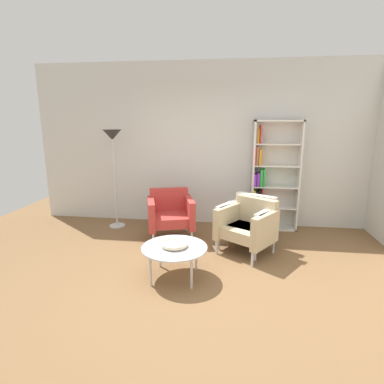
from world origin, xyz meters
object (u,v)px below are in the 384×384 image
Objects in this scene: armchair_spare_guest at (248,225)px; armchair_near_window at (249,221)px; bookshelf_tall at (270,177)px; armchair_by_bookshelf at (170,213)px; coffee_table_low at (174,249)px; decorative_bowl at (174,244)px; floor_lamp_torchiere at (113,147)px.

armchair_spare_guest and armchair_near_window have the same top height.
bookshelf_tall is 2.19× the size of armchair_by_bookshelf.
armchair_by_bookshelf and armchair_spare_guest have the same top height.
armchair_spare_guest is at bearing -36.51° from armchair_by_bookshelf.
bookshelf_tall is at bearing 104.39° from armchair_spare_guest.
armchair_spare_guest is (0.92, 0.87, 0.04)m from coffee_table_low.
armchair_spare_guest is 0.18m from armchair_near_window.
armchair_by_bookshelf reaches higher than decorative_bowl.
coffee_table_low is at bearing -101.86° from armchair_spare_guest.
armchair_by_bookshelf is at bearing -19.48° from floor_lamp_torchiere.
armchair_spare_guest is at bearing 43.55° from decorative_bowl.
bookshelf_tall is 1.09× the size of floor_lamp_torchiere.
floor_lamp_torchiere reaches higher than armchair_by_bookshelf.
bookshelf_tall is 1.30m from armchair_spare_guest.
decorative_bowl reaches higher than coffee_table_low.
armchair_near_window is (0.93, 1.06, 0.04)m from coffee_table_low.
armchair_by_bookshelf is (-1.65, -0.67, -0.51)m from bookshelf_tall.
bookshelf_tall reaches higher than coffee_table_low.
armchair_near_window is at bearing -28.57° from armchair_by_bookshelf.
armchair_by_bookshelf is (-0.32, 1.32, -0.02)m from decorative_bowl.
bookshelf_tall reaches higher than armchair_spare_guest.
coffee_table_low is at bearing -101.35° from armchair_near_window.
armchair_by_bookshelf is 0.50× the size of floor_lamp_torchiere.
bookshelf_tall is 2.37× the size of coffee_table_low.
armchair_spare_guest is (1.24, -0.44, 0.00)m from armchair_by_bookshelf.
decorative_bowl is at bearing -50.68° from floor_lamp_torchiere.
armchair_near_window is (-0.40, -0.94, -0.51)m from bookshelf_tall.
coffee_table_low is 1.36m from armchair_by_bookshelf.
bookshelf_tall is 2.45m from decorative_bowl.
armchair_by_bookshelf is at bearing -161.73° from armchair_near_window.
bookshelf_tall is 2.03× the size of armchair_near_window.
decorative_bowl is (0.00, 0.00, 0.06)m from coffee_table_low.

